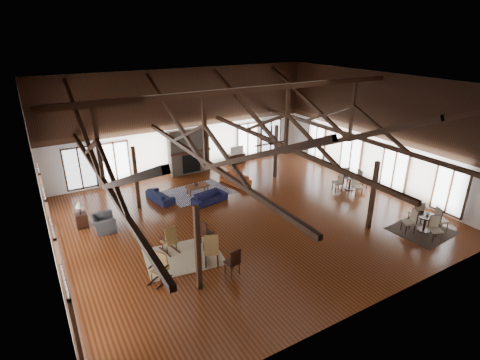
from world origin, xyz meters
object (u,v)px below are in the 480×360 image
sofa_orange (235,179)px  cafe_table_far (350,180)px  sofa_navy_front (210,197)px  tv_console (236,158)px  sofa_navy_left (160,196)px  coffee_table (197,186)px  cafe_table_near (425,220)px  armchair (104,223)px

sofa_orange → cafe_table_far: cafe_table_far is taller
sofa_navy_front → tv_console: 6.05m
sofa_navy_left → cafe_table_far: bearing=-123.8°
sofa_orange → coffee_table: sofa_orange is taller
cafe_table_near → tv_console: (-2.59, 11.62, -0.22)m
sofa_navy_left → armchair: bearing=106.9°
sofa_orange → cafe_table_near: (4.39, -8.58, 0.24)m
coffee_table → tv_console: 5.23m
sofa_navy_front → tv_console: (4.08, 4.46, 0.03)m
sofa_orange → cafe_table_near: cafe_table_near is taller
sofa_orange → sofa_navy_front: bearing=-73.1°
coffee_table → cafe_table_near: bearing=-56.3°
sofa_navy_left → coffee_table: size_ratio=1.44×
coffee_table → cafe_table_near: size_ratio=0.62×
armchair → cafe_table_far: 12.50m
sofa_navy_left → cafe_table_near: 12.25m
armchair → tv_console: 10.32m
sofa_navy_left → sofa_orange: size_ratio=0.95×
sofa_navy_front → cafe_table_far: (7.21, -2.32, 0.25)m
tv_console → sofa_navy_left: bearing=-153.8°
sofa_orange → cafe_table_far: bearing=37.6°
sofa_navy_left → armchair: 3.49m
armchair → cafe_table_near: 13.67m
sofa_navy_left → sofa_navy_front: bearing=-136.9°
sofa_navy_left → tv_console: (6.13, 3.02, 0.03)m
sofa_navy_left → sofa_orange: (4.33, -0.02, 0.01)m
coffee_table → armchair: bearing=-168.2°
cafe_table_near → cafe_table_far: cafe_table_near is taller
cafe_table_far → tv_console: bearing=114.8°
sofa_navy_left → coffee_table: sofa_navy_left is taller
sofa_orange → armchair: 7.58m
sofa_orange → cafe_table_far: size_ratio=0.93×
sofa_navy_left → tv_console: bearing=-75.4°
sofa_navy_front → cafe_table_far: bearing=-28.4°
sofa_orange → cafe_table_near: size_ratio=0.94×
sofa_orange → armchair: (-7.39, -1.66, 0.07)m
armchair → coffee_table: bearing=-70.3°
sofa_orange → cafe_table_far: (4.93, -3.75, 0.24)m
sofa_navy_front → cafe_table_near: bearing=-57.6°
cafe_table_far → tv_console: 7.47m
sofa_navy_left → armchair: (-3.07, -1.67, 0.08)m
sofa_navy_left → cafe_table_far: size_ratio=0.88×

